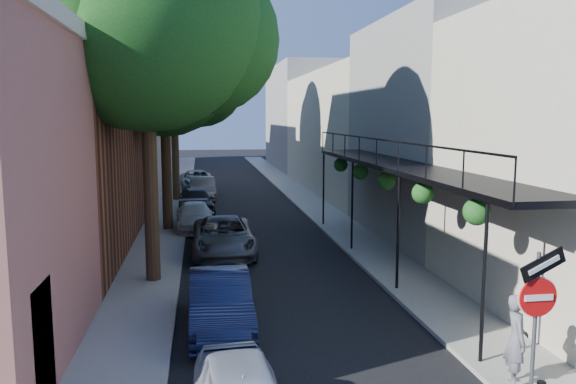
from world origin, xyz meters
name	(u,v)px	position (x,y,z in m)	size (l,w,h in m)	color
road_surface	(236,193)	(0.00, 30.00, 0.01)	(6.00, 64.00, 0.01)	black
sidewalk_left	(175,194)	(-4.00, 30.00, 0.06)	(2.00, 64.00, 0.12)	gray
sidewalk_right	(295,191)	(4.00, 30.00, 0.06)	(2.00, 64.00, 0.12)	gray
buildings_left	(84,119)	(-9.30, 28.76, 4.94)	(10.10, 59.10, 12.00)	#B1645B
buildings_right	(370,126)	(8.99, 29.49, 4.42)	(9.80, 55.00, 10.00)	beige
sign_post	(538,304)	(3.16, 0.97, 2.04)	(0.89, 0.17, 2.99)	#595B60
oak_near	(161,21)	(-3.37, 10.26, 7.88)	(7.48, 6.80, 11.42)	#342115
oak_mid	(173,71)	(-3.42, 18.23, 7.06)	(6.60, 6.00, 10.20)	#342115
oak_far	(181,63)	(-3.35, 27.27, 8.26)	(7.70, 7.00, 11.90)	#342115
parked_car_b	(220,302)	(-1.90, 5.87, 0.68)	(1.45, 4.15, 1.37)	#111937
parked_car_c	(224,236)	(-1.51, 13.33, 0.68)	(2.26, 4.90, 1.36)	#505257
parked_car_d	(195,217)	(-2.60, 18.13, 0.59)	(1.67, 4.10, 1.19)	silver
parked_car_e	(196,200)	(-2.60, 22.50, 0.69)	(1.63, 4.04, 1.38)	black
parked_car_f	(202,189)	(-2.23, 27.35, 0.70)	(1.47, 4.23, 1.39)	gray
parked_car_g	(197,180)	(-2.60, 32.21, 0.67)	(2.24, 4.85, 1.35)	gray
pedestrian	(517,340)	(3.43, 1.96, 0.99)	(0.63, 0.42, 1.74)	slate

